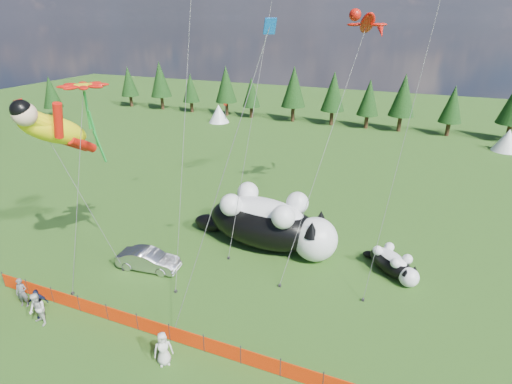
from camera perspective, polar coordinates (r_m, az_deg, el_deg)
ground at (r=24.76m, az=-10.21°, el=-15.02°), size 160.00×160.00×0.00m
safety_fence at (r=22.60m, az=-14.47°, el=-18.24°), size 22.06×0.06×1.10m
tree_line at (r=63.03m, az=11.88°, el=12.80°), size 90.00×4.00×8.00m
festival_tents at (r=57.71m, az=21.53°, el=8.04°), size 50.00×3.20×2.80m
cat_large at (r=28.49m, az=1.89°, el=-4.35°), size 11.40×4.78×4.12m
cat_small at (r=27.58m, az=18.97°, el=-9.60°), size 3.77×3.54×1.67m
car at (r=27.58m, az=-15.09°, el=-9.33°), size 4.30×1.94×1.37m
spectator_a at (r=27.04m, az=-30.46°, el=-12.28°), size 0.77×0.63×1.83m
spectator_b at (r=25.13m, az=-28.75°, el=-14.54°), size 1.07×0.79×1.98m
spectator_c at (r=25.75m, az=-28.68°, el=-13.78°), size 1.18×1.03×1.80m
spectator_e at (r=20.79m, az=-13.12°, el=-20.97°), size 1.06×1.02×1.83m
superhero_kite at (r=25.21m, az=-26.89°, el=7.97°), size 4.97×5.36×11.98m
gecko_kite at (r=30.85m, az=15.60°, el=22.19°), size 4.11×14.10×18.69m
flower_kite at (r=24.38m, az=-23.42°, el=13.39°), size 3.51×4.89×12.18m
diamond_kite_c at (r=17.02m, az=0.71°, el=19.02°), size 4.64×3.20×15.93m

